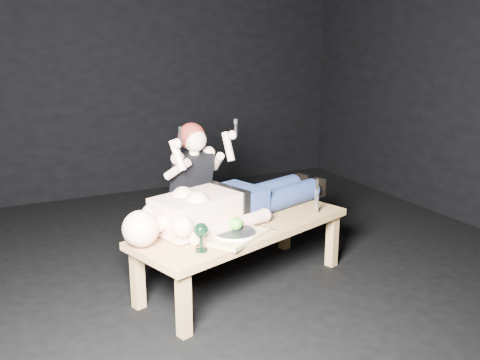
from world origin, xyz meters
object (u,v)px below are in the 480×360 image
Objects in this scene: lying_man at (235,198)px; goblet at (201,237)px; serving_tray at (234,236)px; table at (243,255)px; kneeling_woman at (187,191)px; carving_knife at (317,196)px.

lying_man is 9.72× the size of goblet.
goblet reaches higher than serving_tray.
serving_tray is at bearing -147.89° from table.
kneeling_woman is at bearing 74.70° from goblet.
serving_tray is 0.30m from goblet.
kneeling_woman reaches higher than goblet.
goblet is at bearing -151.71° from lying_man.
carving_knife is (0.58, -0.02, 0.35)m from table.
goblet is (-0.27, -0.11, 0.08)m from serving_tray.
goblet is at bearing -162.37° from table.
goblet is at bearing -120.51° from kneeling_woman.
kneeling_woman reaches higher than carving_knife.
goblet is 0.69× the size of carving_knife.
lying_man is 6.74× the size of carving_knife.
kneeling_woman reaches higher than lying_man.
kneeling_woman is 0.78m from serving_tray.
kneeling_woman reaches higher than table.
goblet is 1.06m from carving_knife.
table is 0.40m from lying_man.
carving_knife is at bearing -34.02° from lying_man.
lying_man is 0.41m from serving_tray.
serving_tray is 0.78m from carving_knife.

